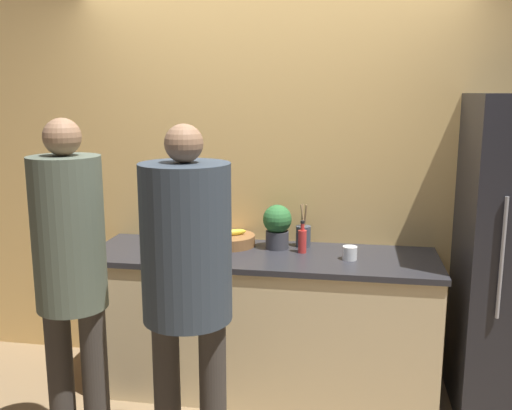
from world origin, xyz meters
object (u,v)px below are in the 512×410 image
object	(u,v)px
person_left	(71,267)
fruit_bowl	(229,240)
utensil_crock	(303,235)
bottle_red	(302,240)
person_center	(187,268)
bottle_clear	(163,235)
potted_plant	(277,225)
cup_white	(350,253)

from	to	relation	value
person_left	fruit_bowl	distance (m)	1.21
utensil_crock	bottle_red	size ratio (longest dim) A/B	1.38
person_center	bottle_red	bearing A→B (deg)	65.98
utensil_crock	bottle_clear	xyz separation A→B (m)	(-0.88, -0.21, 0.02)
bottle_red	potted_plant	xyz separation A→B (m)	(-0.17, 0.07, 0.07)
person_left	cup_white	distance (m)	1.60
person_left	potted_plant	xyz separation A→B (m)	(0.87, 1.05, 0.00)
person_left	fruit_bowl	world-z (taller)	person_left
person_left	fruit_bowl	xyz separation A→B (m)	(0.55, 1.07, -0.12)
person_left	fruit_bowl	size ratio (longest dim) A/B	5.16
cup_white	person_left	bearing A→B (deg)	-146.57
person_center	cup_white	distance (m)	1.17
bottle_red	person_center	bearing A→B (deg)	-114.02
fruit_bowl	bottle_clear	distance (m)	0.43
bottle_clear	potted_plant	size ratio (longest dim) A/B	0.84
fruit_bowl	cup_white	world-z (taller)	fruit_bowl
utensil_crock	bottle_clear	world-z (taller)	utensil_crock
person_center	potted_plant	bearing A→B (deg)	75.47
bottle_clear	potted_plant	distance (m)	0.73
person_center	fruit_bowl	xyz separation A→B (m)	(-0.04, 1.09, -0.15)
person_left	cup_white	size ratio (longest dim) A/B	20.34
cup_white	potted_plant	bearing A→B (deg)	159.21
utensil_crock	cup_white	distance (m)	0.39
utensil_crock	potted_plant	bearing A→B (deg)	-155.27
person_center	utensil_crock	size ratio (longest dim) A/B	6.23
person_center	bottle_red	xyz separation A→B (m)	(0.45, 1.00, -0.10)
person_left	cup_white	world-z (taller)	person_left
person_left	bottle_red	distance (m)	1.43
person_center	bottle_red	size ratio (longest dim) A/B	8.57
utensil_crock	bottle_red	world-z (taller)	utensil_crock
fruit_bowl	utensil_crock	bearing A→B (deg)	6.96
fruit_bowl	potted_plant	world-z (taller)	potted_plant
bottle_red	potted_plant	size ratio (longest dim) A/B	0.72
fruit_bowl	utensil_crock	distance (m)	0.48
bottle_clear	person_left	bearing A→B (deg)	-99.22
person_center	bottle_red	world-z (taller)	person_center
bottle_clear	cup_white	world-z (taller)	bottle_clear
person_center	bottle_clear	world-z (taller)	person_center
person_left	bottle_red	bearing A→B (deg)	43.44
person_center	bottle_red	distance (m)	1.10
bottle_red	cup_white	distance (m)	0.31
utensil_crock	bottle_red	distance (m)	0.15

